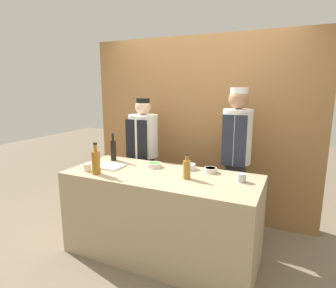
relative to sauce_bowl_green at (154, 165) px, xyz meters
name	(u,v)px	position (x,y,z in m)	size (l,w,h in m)	color
ground_plane	(162,253)	(0.18, -0.19, -0.92)	(14.00, 14.00, 0.00)	#756651
cabinet_wall	(199,128)	(0.18, 0.98, 0.28)	(3.10, 0.18, 2.40)	olive
counter	(161,215)	(0.18, -0.19, -0.47)	(1.97, 0.82, 0.89)	tan
sauce_bowl_green	(154,165)	(0.00, 0.00, 0.00)	(0.16, 0.16, 0.05)	silver
sauce_bowl_brown	(210,170)	(0.62, 0.07, 0.00)	(0.13, 0.13, 0.05)	silver
sauce_bowl_white	(189,166)	(0.38, 0.09, 0.01)	(0.14, 0.14, 0.06)	silver
cutting_board	(110,166)	(-0.44, -0.21, -0.02)	(0.28, 0.23, 0.02)	white
bottle_soy	(113,150)	(-0.58, 0.05, 0.10)	(0.07, 0.07, 0.33)	black
bottle_vinegar	(187,169)	(0.47, -0.22, 0.07)	(0.07, 0.07, 0.25)	olive
bottle_amber	(96,162)	(-0.42, -0.46, 0.10)	(0.09, 0.09, 0.32)	#9E661E
cup_steel	(242,178)	(0.96, -0.09, 0.01)	(0.08, 0.08, 0.08)	#B7B7BC
cup_cream	(87,167)	(-0.57, -0.42, 0.01)	(0.08, 0.08, 0.08)	silver
chef_left	(144,155)	(-0.42, 0.50, -0.05)	(0.38, 0.38, 1.61)	#28282D
chef_right	(236,158)	(0.79, 0.50, 0.05)	(0.33, 0.33, 1.75)	#28282D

